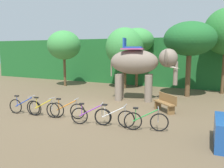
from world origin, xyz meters
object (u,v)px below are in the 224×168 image
(tree_center_left, at_px, (64,45))
(wooden_bench, at_px, (165,102))
(elephant, at_px, (140,64))
(bike_orange, at_px, (67,110))
(bike_yellow, at_px, (44,109))
(bike_white, at_px, (114,117))
(tree_far_left, at_px, (125,48))
(bike_blue, at_px, (24,106))
(bike_purple, at_px, (91,116))
(tree_left, at_px, (137,41))
(bike_green, at_px, (146,121))
(tree_far_right, at_px, (190,39))

(tree_center_left, distance_m, wooden_bench, 11.18)
(tree_center_left, distance_m, elephant, 8.18)
(tree_center_left, bearing_deg, bike_orange, -52.16)
(elephant, xyz_separation_m, bike_orange, (-1.62, -5.13, -1.82))
(elephant, relative_size, bike_yellow, 2.49)
(bike_orange, distance_m, bike_white, 2.42)
(tree_far_left, height_order, bike_white, tree_far_left)
(tree_far_left, bearing_deg, elephant, -55.37)
(bike_blue, distance_m, wooden_bench, 6.92)
(bike_yellow, distance_m, bike_purple, 2.58)
(tree_left, xyz_separation_m, wooden_bench, (4.10, -6.92, -3.33))
(bike_green, bearing_deg, bike_yellow, -176.98)
(bike_blue, bearing_deg, bike_white, 3.03)
(tree_left, bearing_deg, bike_orange, -87.84)
(tree_left, distance_m, elephant, 5.55)
(tree_far_right, xyz_separation_m, wooden_bench, (-0.38, -4.49, -3.27))
(tree_left, xyz_separation_m, tree_far_right, (4.48, -2.44, -0.05))
(tree_center_left, distance_m, bike_green, 12.83)
(elephant, bearing_deg, tree_left, 112.09)
(tree_far_right, height_order, bike_yellow, tree_far_right)
(bike_orange, xyz_separation_m, bike_purple, (1.46, -0.30, 0.00))
(tree_far_right, bearing_deg, wooden_bench, -94.90)
(tree_center_left, xyz_separation_m, bike_white, (8.44, -7.86, -3.06))
(tree_far_left, height_order, tree_far_right, tree_far_right)
(elephant, bearing_deg, bike_white, -81.37)
(tree_center_left, height_order, elephant, tree_center_left)
(wooden_bench, bearing_deg, bike_purple, -123.29)
(bike_blue, bearing_deg, bike_purple, 0.79)
(bike_orange, height_order, bike_green, same)
(tree_left, height_order, wooden_bench, tree_left)
(elephant, xyz_separation_m, bike_white, (0.80, -5.24, -1.82))
(elephant, height_order, bike_blue, elephant)
(elephant, distance_m, bike_purple, 5.73)
(tree_left, bearing_deg, tree_center_left, -157.79)
(tree_far_left, bearing_deg, bike_green, -62.16)
(tree_far_right, height_order, bike_blue, tree_far_right)
(bike_yellow, distance_m, bike_white, 3.54)
(bike_blue, bearing_deg, bike_yellow, 4.56)
(tree_left, distance_m, bike_orange, 10.63)
(elephant, bearing_deg, bike_yellow, -116.90)
(tree_center_left, height_order, bike_white, tree_center_left)
(elephant, height_order, bike_orange, elephant)
(wooden_bench, bearing_deg, tree_left, 120.61)
(tree_left, bearing_deg, elephant, -67.91)
(bike_yellow, bearing_deg, tree_far_right, 56.51)
(tree_far_right, bearing_deg, elephant, -134.88)
(tree_far_left, relative_size, bike_green, 2.93)
(tree_far_left, bearing_deg, bike_white, -69.28)
(wooden_bench, bearing_deg, bike_blue, -149.69)
(tree_far_left, relative_size, bike_purple, 2.94)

